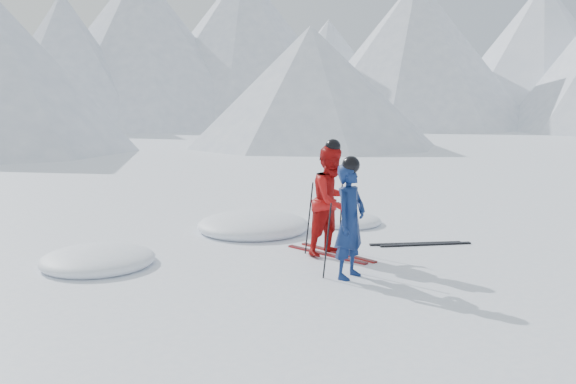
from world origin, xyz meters
TOP-DOWN VIEW (x-y plane):
  - ground at (0.00, 0.00)m, footprint 160.00×160.00m
  - mountain_range at (5.71, 35.31)m, footprint 106.15×62.94m
  - skier_blue at (-1.87, -0.96)m, footprint 0.72×0.61m
  - skier_red at (-1.28, 0.26)m, footprint 1.01×0.86m
  - pole_blue_left at (-2.17, -0.81)m, footprint 0.11×0.08m
  - pole_blue_right at (-1.62, -0.71)m, footprint 0.11×0.07m
  - pole_red_left at (-1.58, 0.51)m, footprint 0.12×0.10m
  - pole_red_right at (-0.98, 0.41)m, footprint 0.12×0.09m
  - ski_worn_left at (-1.40, 0.26)m, footprint 0.46×1.68m
  - ski_worn_right at (-1.16, 0.26)m, footprint 0.35×1.69m
  - ski_loose_a at (0.42, 0.00)m, footprint 1.57×0.83m
  - ski_loose_b at (0.52, -0.15)m, footprint 1.59×0.77m
  - snow_lumps at (-1.64, 1.89)m, footprint 10.12×6.15m

SIDE VIEW (x-z plane):
  - ground at x=0.00m, z-range 0.00..0.00m
  - snow_lumps at x=-1.64m, z-range -0.25..0.25m
  - ski_worn_left at x=-1.40m, z-range 0.00..0.03m
  - ski_worn_right at x=-1.16m, z-range 0.00..0.03m
  - ski_loose_a at x=0.42m, z-range 0.00..0.03m
  - ski_loose_b at x=0.52m, z-range 0.00..0.03m
  - pole_blue_left at x=-2.17m, z-range 0.00..1.13m
  - pole_blue_right at x=-1.62m, z-range 0.00..1.13m
  - pole_red_left at x=-1.58m, z-range 0.00..1.23m
  - pole_red_right at x=-0.98m, z-range 0.00..1.23m
  - skier_blue at x=-1.87m, z-range 0.00..1.69m
  - skier_red at x=-1.28m, z-range 0.00..1.85m
  - mountain_range at x=5.71m, z-range -1.04..14.49m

